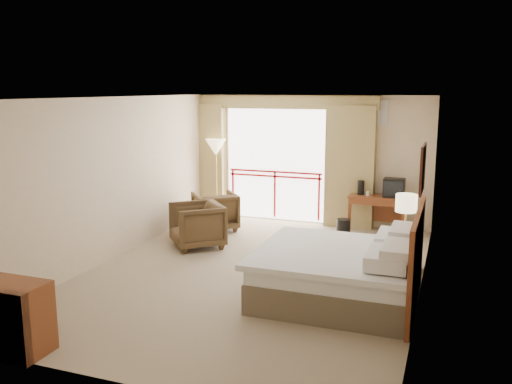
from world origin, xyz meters
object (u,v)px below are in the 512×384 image
at_px(desk, 378,203).
at_px(armchair_near, 198,247).
at_px(bed, 342,272).
at_px(armchair_far, 215,229).
at_px(wastebasket, 343,227).
at_px(nightstand, 404,251).
at_px(tv, 394,188).
at_px(side_table, 187,217).
at_px(floor_lamp, 216,150).
at_px(table_lamp, 406,204).

relative_size(desk, armchair_near, 1.27).
xyz_separation_m(bed, armchair_far, (-3.14, 2.77, -0.38)).
height_order(desk, wastebasket, desk).
bearing_deg(armchair_far, nightstand, 123.23).
bearing_deg(tv, side_table, -140.47).
bearing_deg(armchair_far, floor_lamp, -106.10).
bearing_deg(desk, nightstand, -69.31).
bearing_deg(floor_lamp, desk, 0.78).
bearing_deg(floor_lamp, armchair_near, -74.56).
distance_m(wastebasket, armchair_near, 2.88).
height_order(tv, floor_lamp, floor_lamp).
relative_size(nightstand, side_table, 1.06).
height_order(nightstand, desk, desk).
relative_size(bed, tv, 5.26).
xyz_separation_m(tv, floor_lamp, (-3.82, 0.01, 0.59)).
height_order(nightstand, tv, tv).
distance_m(nightstand, tv, 2.31).
bearing_deg(wastebasket, floor_lamp, 169.93).
bearing_deg(bed, floor_lamp, 133.54).
height_order(side_table, floor_lamp, floor_lamp).
distance_m(bed, wastebasket, 3.28).
distance_m(bed, armchair_near, 3.34).
height_order(bed, desk, bed).
bearing_deg(bed, wastebasket, 100.67).
distance_m(desk, wastebasket, 0.91).
bearing_deg(armchair_near, side_table, -179.84).
bearing_deg(wastebasket, desk, 44.62).
relative_size(table_lamp, wastebasket, 1.81).
bearing_deg(floor_lamp, side_table, -85.31).
relative_size(bed, wastebasket, 6.49).
bearing_deg(bed, desk, 90.40).
height_order(wastebasket, armchair_far, armchair_far).
xyz_separation_m(table_lamp, armchair_far, (-3.83, 1.18, -1.06)).
height_order(desk, side_table, desk).
bearing_deg(armchair_near, tv, 83.08).
relative_size(armchair_near, side_table, 1.57).
bearing_deg(nightstand, armchair_far, 157.70).
bearing_deg(desk, wastebasket, -132.21).
xyz_separation_m(table_lamp, floor_lamp, (-4.23, 2.15, 0.45)).
bearing_deg(tv, desk, -175.08).
bearing_deg(armchair_far, armchair_near, 60.42).
relative_size(table_lamp, armchair_far, 0.70).
height_order(desk, armchair_far, desk).
distance_m(tv, floor_lamp, 3.87).
relative_size(tv, wastebasket, 1.23).
xyz_separation_m(tv, armchair_near, (-3.22, -2.19, -0.92)).
distance_m(bed, nightstand, 1.68).
xyz_separation_m(table_lamp, armchair_near, (-3.63, -0.05, -1.06)).
relative_size(table_lamp, side_table, 1.05).
height_order(table_lamp, floor_lamp, floor_lamp).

